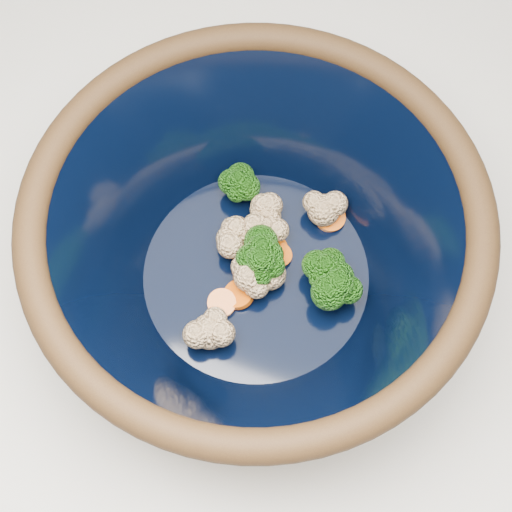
% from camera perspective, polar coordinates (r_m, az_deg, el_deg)
% --- Properties ---
extents(ground, '(3.00, 3.00, 0.00)m').
position_cam_1_polar(ground, '(1.59, 1.59, -11.61)').
color(ground, '#9E7A54').
rests_on(ground, ground).
extents(counter, '(1.20, 1.20, 0.90)m').
position_cam_1_polar(counter, '(1.15, 2.17, -6.91)').
color(counter, silver).
rests_on(counter, ground).
extents(mixing_bowl, '(0.39, 0.39, 0.17)m').
position_cam_1_polar(mixing_bowl, '(0.61, 0.00, 0.61)').
color(mixing_bowl, black).
rests_on(mixing_bowl, counter).
extents(vegetable_pile, '(0.16, 0.18, 0.05)m').
position_cam_1_polar(vegetable_pile, '(0.65, 1.42, -0.04)').
color(vegetable_pile, '#608442').
rests_on(vegetable_pile, mixing_bowl).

